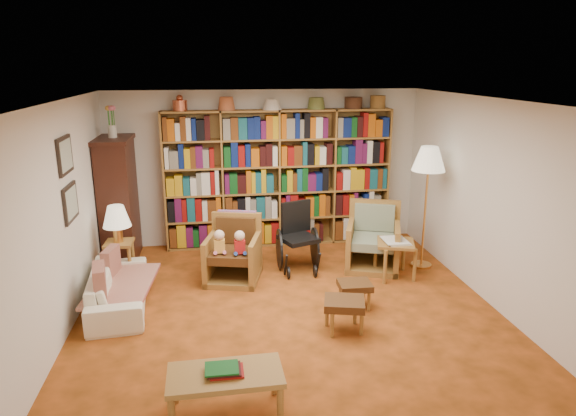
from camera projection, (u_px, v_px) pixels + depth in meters
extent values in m
plane|color=#BC541C|center=(288.00, 307.00, 6.31)|extent=(5.00, 5.00, 0.00)
plane|color=silver|center=(288.00, 100.00, 5.64)|extent=(5.00, 5.00, 0.00)
plane|color=silver|center=(265.00, 168.00, 8.35)|extent=(5.00, 0.00, 5.00)
plane|color=silver|center=(341.00, 306.00, 3.60)|extent=(5.00, 0.00, 5.00)
plane|color=silver|center=(63.00, 219.00, 5.62)|extent=(0.00, 5.00, 5.00)
plane|color=silver|center=(488.00, 201.00, 6.33)|extent=(0.00, 5.00, 5.00)
cube|color=olive|center=(279.00, 179.00, 8.27)|extent=(3.60, 0.30, 2.20)
cube|color=black|center=(119.00, 202.00, 7.65)|extent=(0.45, 0.90, 1.80)
cube|color=black|center=(113.00, 140.00, 7.40)|extent=(0.50, 0.95, 0.06)
cylinder|color=silver|center=(112.00, 131.00, 7.37)|extent=(0.12, 0.12, 0.18)
cube|color=black|center=(65.00, 155.00, 5.73)|extent=(0.03, 0.52, 0.42)
cube|color=gray|center=(66.00, 155.00, 5.73)|extent=(0.01, 0.44, 0.34)
cube|color=black|center=(70.00, 203.00, 5.88)|extent=(0.03, 0.52, 0.42)
cube|color=gray|center=(72.00, 203.00, 5.88)|extent=(0.01, 0.44, 0.34)
imported|color=#EFE7CB|center=(119.00, 288.00, 6.28)|extent=(1.65, 0.76, 0.47)
cube|color=#C3B68E|center=(122.00, 283.00, 6.27)|extent=(0.81, 1.36, 0.04)
cube|color=maroon|center=(111.00, 262.00, 6.54)|extent=(0.19, 0.39, 0.38)
cube|color=maroon|center=(100.00, 284.00, 5.87)|extent=(0.21, 0.43, 0.42)
cube|color=olive|center=(119.00, 243.00, 6.96)|extent=(0.38, 0.38, 0.04)
cylinder|color=olive|center=(108.00, 267.00, 6.88)|extent=(0.05, 0.05, 0.52)
cylinder|color=olive|center=(130.00, 266.00, 6.92)|extent=(0.05, 0.05, 0.52)
cylinder|color=olive|center=(112.00, 259.00, 7.15)|extent=(0.05, 0.05, 0.52)
cylinder|color=olive|center=(133.00, 258.00, 7.20)|extent=(0.05, 0.05, 0.52)
cylinder|color=gold|center=(118.00, 234.00, 6.93)|extent=(0.12, 0.12, 0.21)
cone|color=beige|center=(116.00, 216.00, 6.86)|extent=(0.37, 0.37, 0.29)
cube|color=olive|center=(234.00, 277.00, 7.09)|extent=(0.86, 0.88, 0.08)
cube|color=olive|center=(210.00, 260.00, 6.98)|extent=(0.25, 0.73, 0.62)
cube|color=olive|center=(256.00, 258.00, 7.07)|extent=(0.25, 0.73, 0.62)
cube|color=olive|center=(232.00, 242.00, 7.30)|extent=(0.70, 0.25, 0.88)
cube|color=#533216|center=(233.00, 254.00, 6.97)|extent=(0.68, 0.73, 0.12)
cube|color=#533216|center=(231.00, 230.00, 7.18)|extent=(0.55, 0.23, 0.37)
cube|color=#D23861|center=(231.00, 224.00, 7.26)|extent=(0.54, 0.19, 0.39)
cube|color=olive|center=(372.00, 265.00, 7.53)|extent=(0.97, 0.99, 0.08)
cube|color=olive|center=(350.00, 247.00, 7.40)|extent=(0.33, 0.76, 0.67)
cube|color=olive|center=(395.00, 245.00, 7.50)|extent=(0.33, 0.76, 0.67)
cube|color=olive|center=(366.00, 230.00, 7.75)|extent=(0.74, 0.33, 0.94)
cube|color=gray|center=(374.00, 241.00, 7.40)|extent=(0.77, 0.81, 0.13)
cube|color=gray|center=(368.00, 217.00, 7.62)|extent=(0.59, 0.29, 0.40)
cube|color=black|center=(298.00, 239.00, 7.34)|extent=(0.61, 0.61, 0.06)
cube|color=black|center=(296.00, 217.00, 7.49)|extent=(0.46, 0.22, 0.47)
cylinder|color=black|center=(279.00, 249.00, 7.45)|extent=(0.03, 0.59, 0.59)
cylinder|color=black|center=(315.00, 247.00, 7.52)|extent=(0.03, 0.59, 0.59)
cylinder|color=black|center=(288.00, 273.00, 7.14)|extent=(0.03, 0.17, 0.17)
cylinder|color=black|center=(315.00, 271.00, 7.19)|extent=(0.03, 0.17, 0.17)
cylinder|color=gold|center=(421.00, 265.00, 7.59)|extent=(0.30, 0.30, 0.03)
cylinder|color=gold|center=(425.00, 217.00, 7.40)|extent=(0.03, 0.03, 1.50)
cone|color=beige|center=(429.00, 159.00, 7.16)|extent=(0.47, 0.47, 0.34)
cube|color=olive|center=(396.00, 243.00, 7.08)|extent=(0.62, 0.62, 0.04)
cylinder|color=olive|center=(385.00, 267.00, 6.92)|extent=(0.05, 0.05, 0.48)
cylinder|color=olive|center=(415.00, 265.00, 6.98)|extent=(0.05, 0.05, 0.48)
cylinder|color=olive|center=(375.00, 256.00, 7.32)|extent=(0.05, 0.05, 0.48)
cylinder|color=olive|center=(404.00, 254.00, 7.38)|extent=(0.05, 0.05, 0.48)
cube|color=silver|center=(396.00, 241.00, 7.07)|extent=(0.40, 0.45, 0.03)
cube|color=#533216|center=(344.00, 303.00, 5.67)|extent=(0.52, 0.47, 0.09)
cylinder|color=olive|center=(332.00, 326.00, 5.57)|extent=(0.04, 0.04, 0.29)
cylinder|color=olive|center=(362.00, 323.00, 5.62)|extent=(0.04, 0.04, 0.29)
cylinder|color=olive|center=(327.00, 314.00, 5.82)|extent=(0.04, 0.04, 0.29)
cylinder|color=olive|center=(355.00, 312.00, 5.87)|extent=(0.04, 0.04, 0.29)
cube|color=#533216|center=(355.00, 285.00, 6.22)|extent=(0.40, 0.34, 0.08)
cylinder|color=olive|center=(345.00, 303.00, 6.14)|extent=(0.04, 0.04, 0.25)
cylinder|color=olive|center=(369.00, 301.00, 6.18)|extent=(0.04, 0.04, 0.25)
cylinder|color=olive|center=(340.00, 295.00, 6.36)|extent=(0.04, 0.04, 0.25)
cylinder|color=olive|center=(363.00, 293.00, 6.40)|extent=(0.04, 0.04, 0.25)
cube|color=olive|center=(225.00, 375.00, 4.31)|extent=(0.98, 0.50, 0.05)
cylinder|color=olive|center=(172.00, 415.00, 4.11)|extent=(0.06, 0.06, 0.33)
cylinder|color=olive|center=(280.00, 405.00, 4.24)|extent=(0.06, 0.06, 0.33)
cylinder|color=olive|center=(175.00, 386.00, 4.49)|extent=(0.06, 0.06, 0.33)
cylinder|color=olive|center=(274.00, 377.00, 4.61)|extent=(0.06, 0.06, 0.33)
cube|color=brown|center=(225.00, 370.00, 4.30)|extent=(0.28, 0.23, 0.05)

